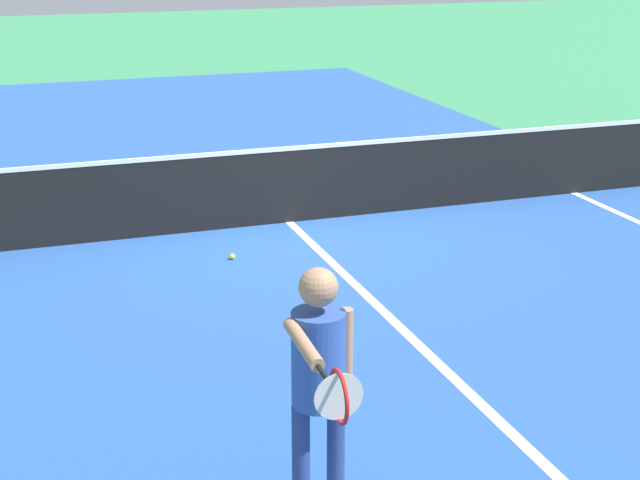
# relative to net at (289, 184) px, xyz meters

# --- Properties ---
(ground_plane) EXTENTS (60.00, 60.00, 0.00)m
(ground_plane) POSITION_rel_net_xyz_m (0.00, 0.00, -0.49)
(ground_plane) COLOR #337F51
(court_surface_inbounds) EXTENTS (10.62, 24.40, 0.00)m
(court_surface_inbounds) POSITION_rel_net_xyz_m (0.00, 0.00, -0.49)
(court_surface_inbounds) COLOR #234C93
(court_surface_inbounds) RESTS_ON ground_plane
(line_center_service) EXTENTS (0.10, 6.40, 0.01)m
(line_center_service) POSITION_rel_net_xyz_m (0.00, -3.20, -0.49)
(line_center_service) COLOR white
(line_center_service) RESTS_ON ground_plane
(net) EXTENTS (10.73, 0.09, 1.07)m
(net) POSITION_rel_net_xyz_m (0.00, 0.00, 0.00)
(net) COLOR #33383D
(net) RESTS_ON ground_plane
(player_near) EXTENTS (0.54, 1.21, 1.69)m
(player_near) POSITION_rel_net_xyz_m (-1.69, -6.06, 0.56)
(player_near) COLOR navy
(player_near) RESTS_ON ground_plane
(tennis_ball_near_net) EXTENTS (0.07, 0.07, 0.07)m
(tennis_ball_near_net) POSITION_rel_net_xyz_m (-1.01, -1.11, -0.46)
(tennis_ball_near_net) COLOR #CCE033
(tennis_ball_near_net) RESTS_ON ground_plane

